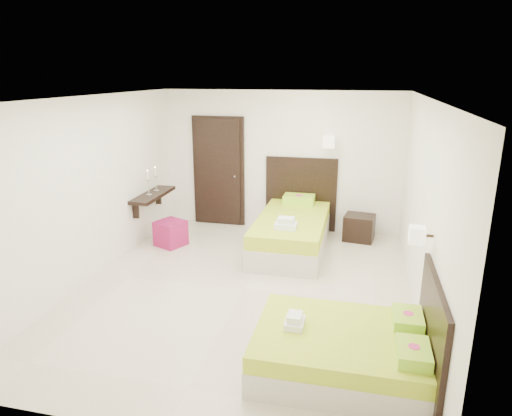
% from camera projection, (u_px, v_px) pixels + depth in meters
% --- Properties ---
extents(floor, '(5.50, 5.50, 0.00)m').
position_uv_depth(floor, '(244.00, 289.00, 6.36)').
color(floor, beige).
rests_on(floor, ground).
extents(bed_single, '(1.34, 2.23, 1.84)m').
position_uv_depth(bed_single, '(292.00, 229.00, 7.78)').
color(bed_single, beige).
rests_on(bed_single, ground).
extents(bed_double, '(1.71, 1.45, 1.41)m').
position_uv_depth(bed_double, '(349.00, 349.00, 4.53)').
color(bed_double, beige).
rests_on(bed_double, ground).
extents(nightstand, '(0.58, 0.53, 0.46)m').
position_uv_depth(nightstand, '(359.00, 228.00, 8.18)').
color(nightstand, black).
rests_on(nightstand, ground).
extents(ottoman, '(0.58, 0.58, 0.44)m').
position_uv_depth(ottoman, '(171.00, 233.00, 7.92)').
color(ottoman, maroon).
rests_on(ottoman, ground).
extents(door, '(1.02, 0.15, 2.14)m').
position_uv_depth(door, '(219.00, 172.00, 8.84)').
color(door, black).
rests_on(door, ground).
extents(console_shelf, '(0.35, 1.20, 0.78)m').
position_uv_depth(console_shelf, '(153.00, 195.00, 8.07)').
color(console_shelf, black).
rests_on(console_shelf, ground).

